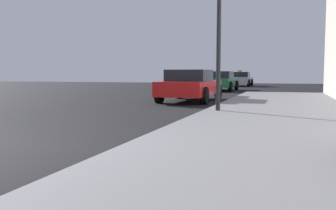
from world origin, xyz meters
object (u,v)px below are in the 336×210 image
Objects in this scene: car_green at (220,81)px; car_silver at (240,79)px; street_lamp at (219,7)px; car_red at (191,85)px.

car_silver is (0.15, 9.51, 0.00)m from car_green.
street_lamp is at bearing -84.29° from car_silver.
car_red is 9.85m from car_green.
car_green is at bearing -90.88° from car_silver.
street_lamp is 15.09m from car_green.
street_lamp reaches higher than car_green.
car_green is at bearing 99.91° from street_lamp.
car_red is 0.96× the size of car_green.
street_lamp is 0.89× the size of car_red.
street_lamp is 24.44m from car_silver.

